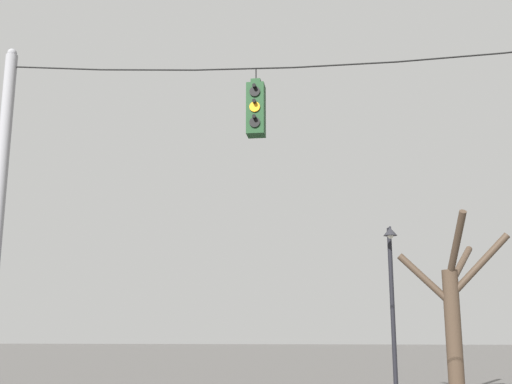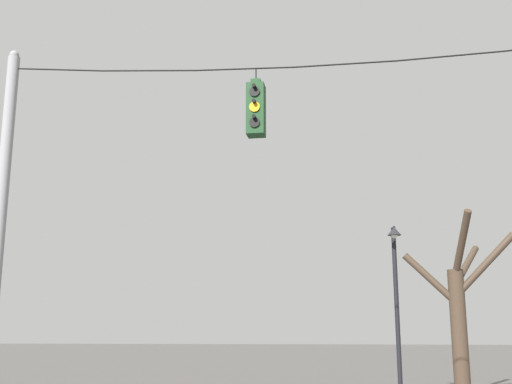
{
  "view_description": "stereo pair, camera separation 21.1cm",
  "coord_description": "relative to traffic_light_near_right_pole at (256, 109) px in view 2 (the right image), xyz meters",
  "views": [
    {
      "loc": [
        -0.15,
        -11.88,
        1.78
      ],
      "look_at": [
        -1.71,
        -0.34,
        4.36
      ],
      "focal_mm": 45.0,
      "sensor_mm": 36.0,
      "label": 1
    },
    {
      "loc": [
        0.05,
        -11.85,
        1.78
      ],
      "look_at": [
        -1.71,
        -0.34,
        4.36
      ],
      "focal_mm": 45.0,
      "sensor_mm": 36.0,
      "label": 2
    }
  ],
  "objects": [
    {
      "name": "traffic_light_near_right_pole",
      "position": [
        0.0,
        0.0,
        0.0
      ],
      "size": [
        0.34,
        0.46,
        1.36
      ],
      "color": "#143819"
    },
    {
      "name": "span_wire",
      "position": [
        1.71,
        0.01,
        0.93
      ],
      "size": [
        13.62,
        0.03,
        0.39
      ],
      "color": "black"
    },
    {
      "name": "bare_tree",
      "position": [
        4.78,
        8.18,
        -3.49
      ],
      "size": [
        3.27,
        3.52,
        5.2
      ],
      "color": "#423326",
      "rests_on": "ground_plane"
    },
    {
      "name": "street_lamp",
      "position": [
        2.84,
        5.91,
        -2.94
      ],
      "size": [
        0.37,
        0.65,
        4.59
      ],
      "color": "black",
      "rests_on": "ground_plane"
    }
  ]
}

